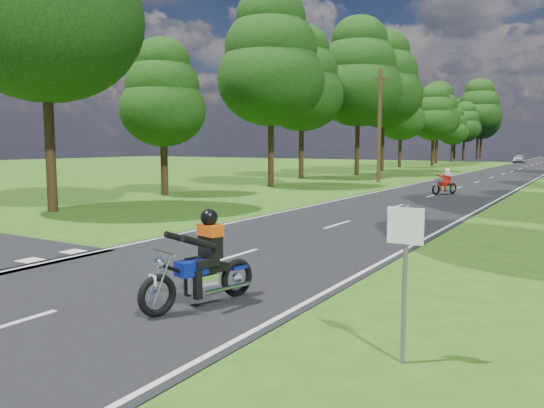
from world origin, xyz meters
The scene contains 9 objects.
ground centered at (0.00, 0.00, 0.00)m, with size 160.00×160.00×0.00m, color #2B5A14.
main_road centered at (0.00, 50.00, 0.01)m, with size 7.00×140.00×0.02m, color black.
road_markings centered at (-0.14, 48.13, 0.02)m, with size 7.40×140.00×0.01m.
treeline centered at (1.43, 60.06, 8.25)m, with size 40.00×115.35×14.78m.
telegraph_pole centered at (-6.00, 28.00, 4.07)m, with size 1.20×0.26×8.00m.
road_sign centered at (5.50, -2.01, 1.34)m, with size 0.45×0.07×2.00m.
rider_near_blue centered at (1.84, -1.53, 0.84)m, with size 0.66×1.97×1.64m, color #0D1994, non-canonical shape.
rider_far_red centered at (0.35, 21.09, 0.73)m, with size 0.57×1.70×1.42m, color #AA100D, non-canonical shape.
distant_car centered at (-2.60, 76.77, 0.64)m, with size 1.46×3.62×1.23m, color #ADAFB4.
Camera 1 is at (7.47, -8.30, 2.74)m, focal length 35.00 mm.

